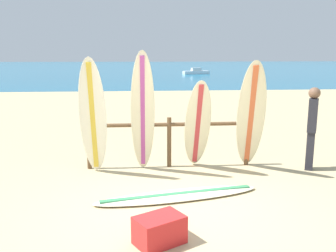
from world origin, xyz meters
The scene contains 11 objects.
ground_plane centered at (0.00, 0.00, 0.00)m, with size 120.00×120.00×0.00m, color tan.
ocean_water centered at (0.00, 58.00, 0.00)m, with size 120.00×80.00×0.01m, color #196B93.
surfboard_rack centered at (0.13, 2.22, 0.70)m, with size 3.44×0.09×1.06m.
surfboard_leaning_far_left centered at (-1.38, 1.78, 1.16)m, with size 0.52×0.68×2.32m.
surfboard_leaning_left centered at (-0.43, 1.85, 1.22)m, with size 0.47×0.76×2.43m.
surfboard_leaning_center_left centered at (0.68, 1.94, 0.94)m, with size 0.53×0.90×1.89m.
surfboard_leaning_center centered at (1.72, 1.79, 1.13)m, with size 0.75×1.14×2.26m.
surfboard_lying_on_sand centered at (0.13, 0.52, 0.04)m, with size 2.87×1.06×0.08m.
beachgoer_standing centered at (3.00, 1.79, 0.94)m, with size 0.28×0.32×1.70m.
small_boat_offshore centered at (6.22, 36.61, 0.26)m, with size 3.20×1.57×0.71m.
cooler_box centered at (-0.27, -0.95, 0.18)m, with size 0.60×0.40×0.36m, color red.
Camera 1 is at (-0.52, -5.19, 2.37)m, focal length 39.03 mm.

